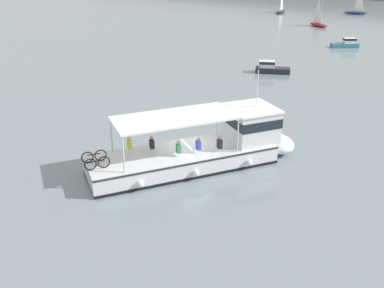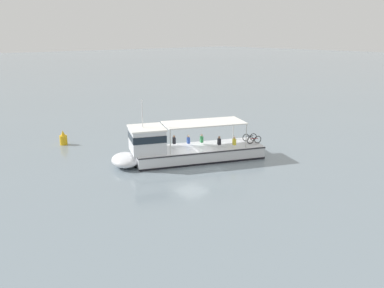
# 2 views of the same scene
# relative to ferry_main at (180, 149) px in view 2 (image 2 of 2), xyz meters

# --- Properties ---
(ground_plane) EXTENTS (400.00, 400.00, 0.00)m
(ground_plane) POSITION_rel_ferry_main_xyz_m (-1.02, -0.37, -1.02)
(ground_plane) COLOR gray
(ferry_main) EXTENTS (7.77, 12.91, 5.32)m
(ferry_main) POSITION_rel_ferry_main_xyz_m (0.00, 0.00, 0.00)
(ferry_main) COLOR silver
(ferry_main) RESTS_ON ground
(channel_buoy) EXTENTS (0.70, 0.70, 1.40)m
(channel_buoy) POSITION_rel_ferry_main_xyz_m (11.11, 5.51, -0.45)
(channel_buoy) COLOR gold
(channel_buoy) RESTS_ON ground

